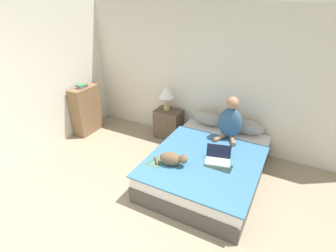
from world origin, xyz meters
name	(u,v)px	position (x,y,z in m)	size (l,w,h in m)	color
wall_back	(203,77)	(0.00, 3.28, 1.27)	(5.70, 0.05, 2.55)	beige
wall_side	(37,83)	(-2.38, 1.63, 1.27)	(0.05, 4.25, 2.55)	beige
bed	(208,166)	(0.59, 2.15, 0.22)	(1.59, 2.11, 0.45)	#4C4742
pillow_near	(209,118)	(0.24, 3.06, 0.58)	(0.60, 0.24, 0.26)	gray
pillow_far	(247,127)	(0.94, 3.06, 0.58)	(0.60, 0.24, 0.26)	gray
person_sitting	(230,121)	(0.71, 2.78, 0.76)	(0.39, 0.38, 0.73)	#33567A
cat_tabby	(172,159)	(0.22, 1.63, 0.55)	(0.53, 0.25, 0.20)	brown
laptop_open	(218,158)	(0.77, 2.03, 0.50)	(0.41, 0.33, 0.22)	#B7B7BC
nightstand	(168,124)	(-0.58, 3.02, 0.29)	(0.51, 0.38, 0.58)	brown
table_lamp	(167,93)	(-0.62, 3.02, 0.95)	(0.31, 0.31, 0.50)	tan
bookshelf	(86,110)	(-2.18, 2.43, 0.49)	(0.28, 0.60, 0.97)	brown
book_stack_top	(82,86)	(-2.19, 2.43, 1.00)	(0.16, 0.24, 0.06)	#844270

